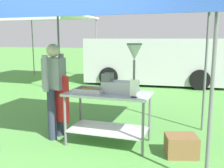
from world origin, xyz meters
The scene contains 10 objects.
ground_plane centered at (0.00, 6.00, 0.00)m, with size 70.00×70.00×0.00m, color #519342.
stall_canopy centered at (0.28, 1.37, 2.16)m, with size 3.16×2.14×2.24m.
donut_cart centered at (0.28, 1.27, 0.62)m, with size 1.35×0.69×0.85m.
donut_tray centered at (0.00, 1.22, 0.87)m, with size 0.46×0.33×0.07m.
donut_fryer centered at (0.51, 1.33, 1.11)m, with size 0.62×0.28×0.78m.
menu_sign centered at (0.75, 1.06, 0.96)m, with size 0.13×0.05×0.26m.
vendor centered at (-0.66, 1.24, 0.90)m, with size 0.46×0.54×1.61m.
supply_crate centered at (1.44, 1.16, 0.15)m, with size 0.53×0.46×0.31m.
van_silver centered at (0.12, 7.26, 0.88)m, with size 5.16×2.37×1.69m.
neighbour_tent centered at (-4.01, 6.19, 2.48)m, with size 3.33×3.36×2.55m.
Camera 1 is at (1.56, -2.54, 1.70)m, focal length 41.52 mm.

